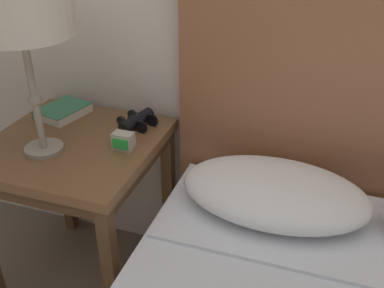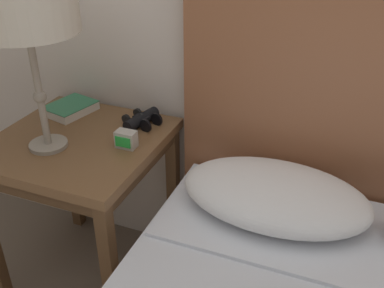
{
  "view_description": "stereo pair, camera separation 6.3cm",
  "coord_description": "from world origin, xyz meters",
  "px_view_note": "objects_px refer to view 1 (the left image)",
  "views": [
    {
      "loc": [
        0.16,
        -0.57,
        1.42
      ],
      "look_at": [
        -0.22,
        0.55,
        0.75
      ],
      "focal_mm": 42.0,
      "sensor_mm": 36.0,
      "label": 1
    },
    {
      "loc": [
        0.22,
        -0.55,
        1.42
      ],
      "look_at": [
        -0.22,
        0.55,
        0.75
      ],
      "focal_mm": 42.0,
      "sensor_mm": 36.0,
      "label": 2
    }
  ],
  "objects_px": {
    "book_on_nightstand": "(63,111)",
    "alarm_clock": "(123,141)",
    "table_lamp": "(18,7)",
    "nightstand": "(76,162)",
    "binoculars_pair": "(137,121)"
  },
  "relations": [
    {
      "from": "nightstand",
      "to": "binoculars_pair",
      "type": "distance_m",
      "value": 0.27
    },
    {
      "from": "alarm_clock",
      "to": "binoculars_pair",
      "type": "bearing_deg",
      "value": 99.44
    },
    {
      "from": "table_lamp",
      "to": "book_on_nightstand",
      "type": "distance_m",
      "value": 0.53
    },
    {
      "from": "table_lamp",
      "to": "nightstand",
      "type": "bearing_deg",
      "value": 56.0
    },
    {
      "from": "table_lamp",
      "to": "binoculars_pair",
      "type": "relative_size",
      "value": 3.5
    },
    {
      "from": "alarm_clock",
      "to": "table_lamp",
      "type": "bearing_deg",
      "value": -159.21
    },
    {
      "from": "nightstand",
      "to": "binoculars_pair",
      "type": "height_order",
      "value": "binoculars_pair"
    },
    {
      "from": "binoculars_pair",
      "to": "book_on_nightstand",
      "type": "bearing_deg",
      "value": -178.61
    },
    {
      "from": "table_lamp",
      "to": "alarm_clock",
      "type": "height_order",
      "value": "table_lamp"
    },
    {
      "from": "book_on_nightstand",
      "to": "alarm_clock",
      "type": "relative_size",
      "value": 3.02
    },
    {
      "from": "book_on_nightstand",
      "to": "binoculars_pair",
      "type": "distance_m",
      "value": 0.32
    },
    {
      "from": "nightstand",
      "to": "binoculars_pair",
      "type": "relative_size",
      "value": 3.96
    },
    {
      "from": "book_on_nightstand",
      "to": "alarm_clock",
      "type": "height_order",
      "value": "alarm_clock"
    },
    {
      "from": "table_lamp",
      "to": "book_on_nightstand",
      "type": "xyz_separation_m",
      "value": [
        -0.09,
        0.26,
        -0.46
      ]
    },
    {
      "from": "nightstand",
      "to": "alarm_clock",
      "type": "height_order",
      "value": "alarm_clock"
    }
  ]
}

